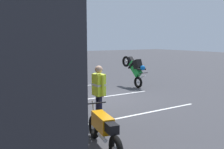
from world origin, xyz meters
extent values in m
plane|color=#38383D|center=(0.00, 0.00, 0.00)|extent=(80.00, 80.00, 0.00)
cube|color=black|center=(-1.31, 3.39, 2.41)|extent=(8.92, 0.68, 1.01)
cube|color=orange|center=(-1.31, 3.39, 1.29)|extent=(9.35, 0.70, 0.28)
torus|color=black|center=(2.42, 3.26, 0.50)|extent=(1.02, 0.39, 1.00)
cylinder|color=black|center=(-2.76, 1.48, 0.48)|extent=(0.12, 0.12, 0.78)
cube|color=black|center=(-2.76, 1.44, 0.05)|extent=(0.10, 0.26, 0.10)
cylinder|color=black|center=(-2.92, 1.48, 0.48)|extent=(0.12, 0.12, 0.78)
cube|color=black|center=(-2.92, 1.44, 0.05)|extent=(0.10, 0.26, 0.10)
cube|color=#D8F233|center=(-2.84, 1.48, 1.19)|extent=(0.38, 0.28, 0.65)
cube|color=silver|center=(-2.84, 1.48, 1.19)|extent=(0.39, 0.29, 0.06)
cylinder|color=#D8F233|center=(-2.60, 1.48, 1.20)|extent=(0.09, 0.09, 0.62)
sphere|color=tan|center=(-2.60, 1.48, 0.90)|extent=(0.09, 0.09, 0.09)
cylinder|color=#D8F233|center=(-3.08, 1.48, 1.20)|extent=(0.09, 0.09, 0.62)
sphere|color=tan|center=(-3.08, 1.48, 0.90)|extent=(0.09, 0.09, 0.09)
sphere|color=tan|center=(-2.84, 1.48, 1.65)|extent=(0.23, 0.23, 0.23)
cylinder|color=black|center=(-1.76, 1.87, 0.47)|extent=(0.12, 0.12, 0.77)
cube|color=black|center=(-1.76, 1.83, 0.05)|extent=(0.11, 0.26, 0.10)
cylinder|color=black|center=(-1.92, 1.88, 0.47)|extent=(0.12, 0.12, 0.77)
cube|color=black|center=(-1.92, 1.84, 0.05)|extent=(0.11, 0.26, 0.10)
cube|color=black|center=(-1.84, 1.87, 1.18)|extent=(0.39, 0.29, 0.64)
cylinder|color=black|center=(-1.60, 1.86, 1.20)|extent=(0.09, 0.09, 0.61)
sphere|color=tan|center=(-1.60, 1.86, 0.89)|extent=(0.09, 0.09, 0.09)
cylinder|color=black|center=(-2.08, 1.88, 1.20)|extent=(0.09, 0.09, 0.61)
sphere|color=tan|center=(-2.08, 1.88, 0.89)|extent=(0.09, 0.09, 0.09)
sphere|color=tan|center=(-1.84, 1.87, 1.64)|extent=(0.24, 0.24, 0.23)
cylinder|color=black|center=(-0.61, 1.93, 0.49)|extent=(0.14, 0.14, 0.79)
cube|color=black|center=(-0.60, 1.89, 0.05)|extent=(0.15, 0.27, 0.10)
cylinder|color=black|center=(-0.76, 1.90, 0.49)|extent=(0.14, 0.14, 0.79)
cube|color=black|center=(-0.76, 1.86, 0.05)|extent=(0.15, 0.27, 0.10)
cube|color=maroon|center=(-0.68, 1.92, 1.21)|extent=(0.43, 0.35, 0.66)
cylinder|color=maroon|center=(-0.45, 1.96, 1.23)|extent=(0.11, 0.11, 0.63)
sphere|color=tan|center=(-0.45, 1.96, 0.92)|extent=(0.11, 0.11, 0.09)
cylinder|color=maroon|center=(-0.92, 1.87, 1.23)|extent=(0.11, 0.11, 0.63)
sphere|color=tan|center=(-0.92, 1.87, 0.92)|extent=(0.11, 0.11, 0.09)
sphere|color=tan|center=(-0.68, 1.92, 1.69)|extent=(0.28, 0.28, 0.24)
torus|color=black|center=(-3.79, 2.18, 0.30)|extent=(0.61, 0.24, 0.60)
cylinder|color=silver|center=(-3.79, 2.18, 0.30)|extent=(0.14, 0.12, 0.12)
torus|color=black|center=(-5.22, 2.45, 0.30)|extent=(0.61, 0.24, 0.60)
cylinder|color=silver|center=(-5.22, 2.45, 0.30)|extent=(0.14, 0.14, 0.12)
cylinder|color=silver|center=(-3.84, 2.19, 0.65)|extent=(0.32, 0.11, 0.67)
cube|color=orange|center=(-4.43, 2.30, 0.63)|extent=(0.88, 0.43, 0.36)
cube|color=black|center=(-4.91, 2.39, 0.68)|extent=(0.55, 0.31, 0.20)
cylinder|color=silver|center=(-4.77, 2.51, 0.42)|extent=(0.46, 0.16, 0.08)
cylinder|color=black|center=(-3.89, 2.20, 0.95)|extent=(0.14, 0.58, 0.04)
torus|color=black|center=(0.89, -3.01, 0.30)|extent=(0.61, 0.16, 0.60)
cylinder|color=silver|center=(0.89, -3.01, 0.30)|extent=(0.12, 0.11, 0.12)
torus|color=black|center=(1.92, -2.96, 1.32)|extent=(0.85, 0.17, 0.85)
cylinder|color=silver|center=(1.92, -2.96, 1.32)|extent=(0.13, 0.13, 0.12)
cylinder|color=silver|center=(0.68, -3.02, 0.58)|extent=(0.67, 0.09, 0.33)
cube|color=#198C33|center=(1.12, -3.00, 0.99)|extent=(0.86, 0.32, 0.85)
cube|color=black|center=(1.43, -2.98, 1.37)|extent=(0.52, 0.24, 0.51)
cylinder|color=silver|center=(1.54, -3.12, 1.10)|extent=(0.38, 0.10, 0.37)
cylinder|color=black|center=(0.51, -3.03, 0.83)|extent=(0.06, 0.58, 0.04)
cube|color=black|center=(0.97, -3.00, 1.25)|extent=(0.51, 0.36, 0.54)
sphere|color=#0C59B2|center=(0.56, -3.02, 1.09)|extent=(0.27, 0.27, 0.26)
cylinder|color=black|center=(0.76, -2.83, 1.05)|extent=(0.46, 0.11, 0.17)
cylinder|color=black|center=(1.31, -2.81, 1.15)|extent=(0.36, 0.12, 0.35)
cylinder|color=black|center=(0.77, -3.19, 1.05)|extent=(0.46, 0.11, 0.17)
cylinder|color=black|center=(1.33, -3.17, 1.15)|extent=(0.36, 0.12, 0.35)
cube|color=white|center=(-2.81, -0.43, 0.00)|extent=(0.15, 4.57, 0.01)
cube|color=white|center=(0.09, -0.43, 0.00)|extent=(0.15, 4.67, 0.01)
cube|color=white|center=(3.00, -0.43, 0.00)|extent=(0.14, 3.73, 0.01)
camera|label=1|loc=(-9.28, 5.15, 2.54)|focal=40.25mm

